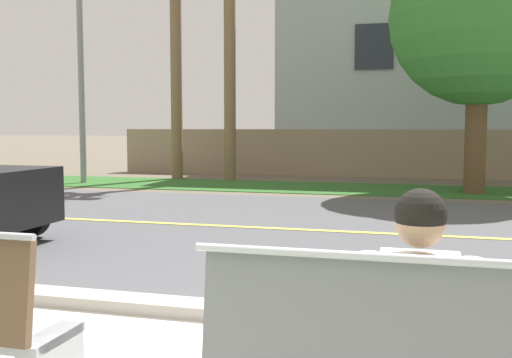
# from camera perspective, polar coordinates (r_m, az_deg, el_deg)

# --- Properties ---
(ground_plane) EXTENTS (140.00, 140.00, 0.00)m
(ground_plane) POSITION_cam_1_polar(r_m,az_deg,el_deg) (10.30, 7.73, -3.48)
(ground_plane) COLOR #665B4C
(curb_edge) EXTENTS (44.00, 0.30, 0.11)m
(curb_edge) POSITION_cam_1_polar(r_m,az_deg,el_deg) (4.87, -1.51, -12.45)
(curb_edge) COLOR #ADA89E
(curb_edge) RESTS_ON ground_plane
(street_asphalt) EXTENTS (52.00, 8.00, 0.01)m
(street_asphalt) POSITION_cam_1_polar(r_m,az_deg,el_deg) (8.83, 6.41, -4.86)
(street_asphalt) COLOR #515156
(street_asphalt) RESTS_ON ground_plane
(road_centre_line) EXTENTS (48.00, 0.14, 0.01)m
(road_centre_line) POSITION_cam_1_polar(r_m,az_deg,el_deg) (8.83, 6.41, -4.83)
(road_centre_line) COLOR #E0CC4C
(road_centre_line) RESTS_ON ground_plane
(far_verge_grass) EXTENTS (48.00, 2.80, 0.02)m
(far_verge_grass) POSITION_cam_1_polar(r_m,az_deg,el_deg) (14.71, 10.10, -0.92)
(far_verge_grass) COLOR #2D6026
(far_verge_grass) RESTS_ON ground_plane
(seated_person_white) EXTENTS (0.52, 0.68, 1.25)m
(seated_person_white) POSITION_cam_1_polar(r_m,az_deg,el_deg) (2.89, 14.97, -12.08)
(seated_person_white) COLOR black
(seated_person_white) RESTS_ON ground_plane
(streetlamp) EXTENTS (0.24, 2.10, 7.38)m
(streetlamp) POSITION_cam_1_polar(r_m,az_deg,el_deg) (16.98, -15.83, 13.95)
(streetlamp) COLOR gray
(streetlamp) RESTS_ON ground_plane
(shade_tree_far_left) EXTENTS (3.88, 3.88, 6.40)m
(shade_tree_far_left) POSITION_cam_1_polar(r_m,az_deg,el_deg) (14.47, 20.76, 15.24)
(shade_tree_far_left) COLOR brown
(shade_tree_far_left) RESTS_ON ground_plane
(garden_wall) EXTENTS (13.00, 0.36, 1.40)m
(garden_wall) POSITION_cam_1_polar(r_m,az_deg,el_deg) (18.32, 6.65, 2.45)
(garden_wall) COLOR gray
(garden_wall) RESTS_ON ground_plane
(house_across_street) EXTENTS (11.61, 6.91, 7.48)m
(house_across_street) POSITION_cam_1_polar(r_m,az_deg,el_deg) (21.43, 18.28, 10.87)
(house_across_street) COLOR #A3ADB2
(house_across_street) RESTS_ON ground_plane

